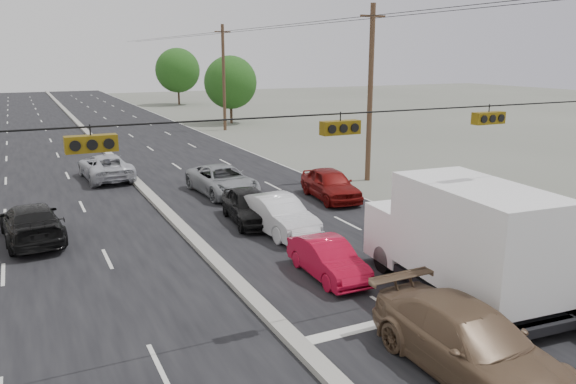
% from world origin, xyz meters
% --- Properties ---
extents(ground, '(200.00, 200.00, 0.00)m').
position_xyz_m(ground, '(0.00, 0.00, 0.00)').
color(ground, '#606356').
rests_on(ground, ground).
extents(road_surface, '(20.00, 160.00, 0.02)m').
position_xyz_m(road_surface, '(0.00, 30.00, 0.00)').
color(road_surface, black).
rests_on(road_surface, ground).
extents(center_median, '(0.50, 160.00, 0.20)m').
position_xyz_m(center_median, '(0.00, 30.00, 0.10)').
color(center_median, gray).
rests_on(center_median, ground).
extents(utility_pole_right_b, '(1.60, 0.30, 10.00)m').
position_xyz_m(utility_pole_right_b, '(12.50, 15.00, 5.11)').
color(utility_pole_right_b, '#422D1E').
rests_on(utility_pole_right_b, ground).
extents(utility_pole_right_c, '(1.60, 0.30, 10.00)m').
position_xyz_m(utility_pole_right_c, '(12.50, 40.00, 5.11)').
color(utility_pole_right_c, '#422D1E').
rests_on(utility_pole_right_c, ground).
extents(traffic_signals, '(25.00, 0.30, 0.54)m').
position_xyz_m(traffic_signals, '(1.40, 0.00, 5.49)').
color(traffic_signals, black).
rests_on(traffic_signals, ground).
extents(tree_right_mid, '(5.60, 5.60, 7.14)m').
position_xyz_m(tree_right_mid, '(15.00, 45.00, 4.34)').
color(tree_right_mid, '#382619').
rests_on(tree_right_mid, ground).
extents(tree_right_far, '(6.40, 6.40, 8.16)m').
position_xyz_m(tree_right_far, '(16.00, 70.00, 4.96)').
color(tree_right_far, '#382619').
rests_on(tree_right_far, ground).
extents(box_truck, '(3.05, 7.34, 3.64)m').
position_xyz_m(box_truck, '(5.81, 0.03, 1.86)').
color(box_truck, black).
rests_on(box_truck, ground).
extents(tan_sedan, '(2.32, 5.56, 1.60)m').
position_xyz_m(tan_sedan, '(3.00, -3.47, 0.80)').
color(tan_sedan, brown).
rests_on(tan_sedan, ground).
extents(red_sedan, '(1.42, 3.84, 1.26)m').
position_xyz_m(red_sedan, '(3.00, 3.07, 0.63)').
color(red_sedan, red).
rests_on(red_sedan, ground).
extents(queue_car_a, '(2.25, 4.61, 1.52)m').
position_xyz_m(queue_car_a, '(3.00, 10.03, 0.76)').
color(queue_car_a, black).
rests_on(queue_car_a, ground).
extents(queue_car_b, '(1.96, 4.76, 1.53)m').
position_xyz_m(queue_car_b, '(3.50, 8.14, 0.77)').
color(queue_car_b, silver).
rests_on(queue_car_b, ground).
extents(queue_car_c, '(2.86, 5.58, 1.51)m').
position_xyz_m(queue_car_c, '(3.62, 15.37, 0.75)').
color(queue_car_c, gray).
rests_on(queue_car_c, ground).
extents(queue_car_d, '(2.21, 4.61, 1.30)m').
position_xyz_m(queue_car_d, '(8.33, 4.07, 0.65)').
color(queue_car_d, navy).
rests_on(queue_car_d, ground).
extents(queue_car_e, '(2.35, 4.80, 1.58)m').
position_xyz_m(queue_car_e, '(8.25, 12.00, 0.79)').
color(queue_car_e, maroon).
rests_on(queue_car_e, ground).
extents(oncoming_near, '(2.55, 5.36, 1.51)m').
position_xyz_m(oncoming_near, '(-5.75, 11.41, 0.75)').
color(oncoming_near, black).
rests_on(oncoming_near, ground).
extents(oncoming_far, '(2.79, 5.55, 1.51)m').
position_xyz_m(oncoming_far, '(-1.40, 21.88, 0.75)').
color(oncoming_far, '#BABCC3').
rests_on(oncoming_far, ground).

